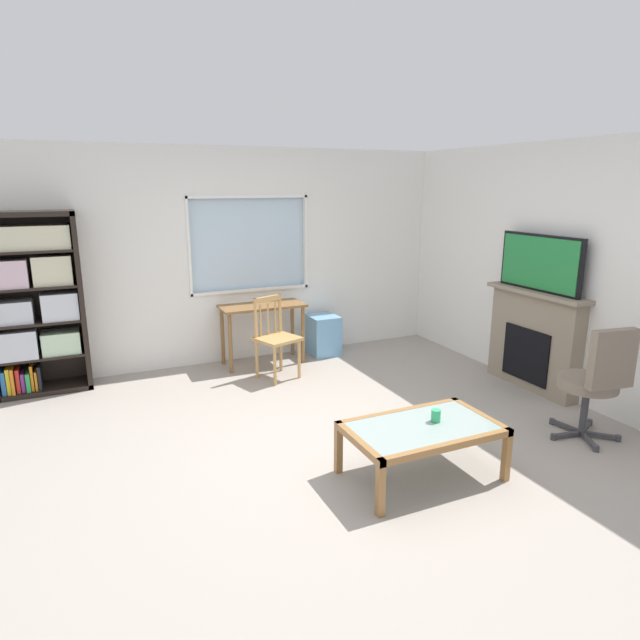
% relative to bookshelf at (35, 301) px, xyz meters
% --- Properties ---
extents(ground, '(6.27, 6.18, 0.02)m').
position_rel_bookshelf_xyz_m(ground, '(2.12, -2.35, -0.96)').
color(ground, '#9E9389').
extents(wall_back_with_window, '(5.27, 0.15, 2.51)m').
position_rel_bookshelf_xyz_m(wall_back_with_window, '(2.09, 0.24, 0.29)').
color(wall_back_with_window, white).
rests_on(wall_back_with_window, ground).
extents(wall_right, '(0.12, 5.38, 2.51)m').
position_rel_bookshelf_xyz_m(wall_right, '(4.81, -2.35, 0.30)').
color(wall_right, white).
rests_on(wall_right, ground).
extents(bookshelf, '(0.90, 0.38, 1.84)m').
position_rel_bookshelf_xyz_m(bookshelf, '(0.00, 0.00, 0.00)').
color(bookshelf, black).
rests_on(bookshelf, ground).
extents(desk_under_window, '(0.99, 0.44, 0.72)m').
position_rel_bookshelf_xyz_m(desk_under_window, '(2.35, -0.11, -0.35)').
color(desk_under_window, brown).
rests_on(desk_under_window, ground).
extents(wooden_chair, '(0.53, 0.51, 0.90)m').
position_rel_bookshelf_xyz_m(wooden_chair, '(2.33, -0.62, -0.49)').
color(wooden_chair, tan).
rests_on(wooden_chair, ground).
extents(plastic_drawer_unit, '(0.35, 0.40, 0.50)m').
position_rel_bookshelf_xyz_m(plastic_drawer_unit, '(3.16, -0.06, -0.71)').
color(plastic_drawer_unit, '#72ADDB').
rests_on(plastic_drawer_unit, ground).
extents(fireplace, '(0.26, 1.19, 1.04)m').
position_rel_bookshelf_xyz_m(fireplace, '(4.66, -2.03, -0.43)').
color(fireplace, gray).
rests_on(fireplace, ground).
extents(tv, '(0.06, 1.01, 0.57)m').
position_rel_bookshelf_xyz_m(tv, '(4.64, -2.03, 0.37)').
color(tv, black).
rests_on(tv, fireplace).
extents(office_chair, '(0.58, 0.59, 1.00)m').
position_rel_bookshelf_xyz_m(office_chair, '(4.19, -3.16, -0.40)').
color(office_chair, '#7A6B5B').
rests_on(office_chair, ground).
extents(coffee_table, '(1.10, 0.66, 0.40)m').
position_rel_bookshelf_xyz_m(coffee_table, '(2.57, -3.05, -0.60)').
color(coffee_table, '#8C9E99').
rests_on(coffee_table, ground).
extents(sippy_cup, '(0.07, 0.07, 0.09)m').
position_rel_bookshelf_xyz_m(sippy_cup, '(2.70, -3.04, -0.50)').
color(sippy_cup, '#33B770').
rests_on(sippy_cup, coffee_table).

